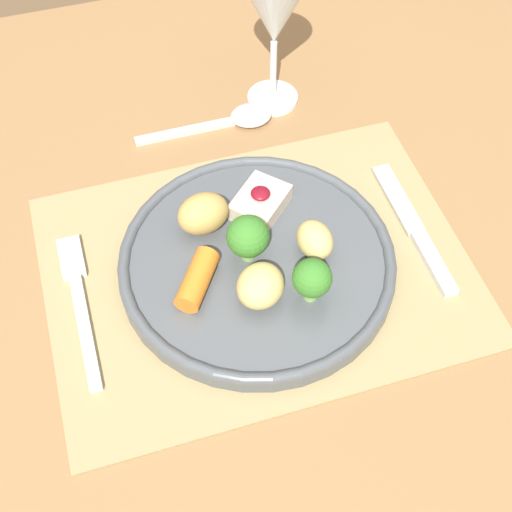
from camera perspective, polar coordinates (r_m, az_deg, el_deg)
ground_plane at (r=1.44m, az=0.05°, el=-19.23°), size 8.00×8.00×0.00m
dining_table at (r=0.81m, az=0.08°, el=-4.71°), size 1.50×1.03×0.78m
placemat at (r=0.73m, az=0.09°, el=-1.00°), size 0.43×0.32×0.00m
dinner_plate at (r=0.72m, az=-0.04°, el=-0.17°), size 0.28×0.28×0.07m
fork at (r=0.73m, az=-13.97°, el=-3.25°), size 0.02×0.18×0.01m
knife at (r=0.77m, az=12.86°, el=1.62°), size 0.02×0.18×0.01m
spoon at (r=0.87m, az=-1.52°, el=10.94°), size 0.17×0.04×0.01m
wine_glass_near at (r=0.83m, az=1.50°, el=18.80°), size 0.08×0.08×0.17m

